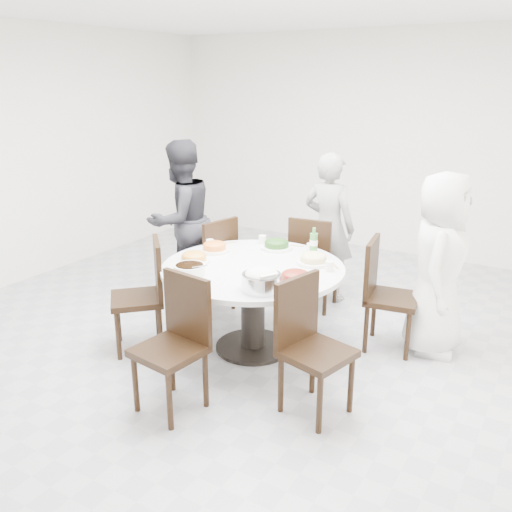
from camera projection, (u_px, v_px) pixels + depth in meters
The scene contains 23 objects.
floor at pixel (260, 331), 4.97m from camera, with size 6.00×6.00×0.01m, color #AAAAAF.
wall_back at pixel (379, 144), 6.97m from camera, with size 6.00×0.01×2.80m, color white.
wall_left at pixel (29, 154), 6.01m from camera, with size 0.01×6.00×2.80m, color white.
dining_table at pixel (253, 308), 4.54m from camera, with size 1.50×1.50×0.75m, color white.
chair_ne at pixel (392, 296), 4.52m from camera, with size 0.42×0.42×0.95m, color black.
chair_n at pixel (315, 262), 5.36m from camera, with size 0.42×0.42×0.95m, color black.
chair_nw at pixel (208, 264), 5.30m from camera, with size 0.42×0.42×0.95m, color black.
chair_sw at pixel (137, 296), 4.52m from camera, with size 0.42×0.42×0.95m, color black.
chair_s at pixel (169, 348), 3.66m from camera, with size 0.42×0.42×0.95m, color black.
chair_se at pixel (317, 350), 3.63m from camera, with size 0.42×0.42×0.95m, color black.
diner_right at pixel (439, 265), 4.41m from camera, with size 0.75×0.49×1.53m, color silver.
diner_middle at pixel (329, 227), 5.50m from camera, with size 0.56×0.37×1.53m, color black.
diner_left at pixel (181, 220), 5.58m from camera, with size 0.79×0.62×1.63m, color black.
dish_greens at pixel (277, 245), 4.84m from camera, with size 0.28×0.28×0.07m, color white.
dish_pale at pixel (313, 259), 4.46m from camera, with size 0.28×0.28×0.08m, color white.
dish_orange at pixel (215, 248), 4.77m from camera, with size 0.26×0.26×0.07m, color white.
dish_redbrown at pixel (295, 278), 4.05m from camera, with size 0.28×0.28×0.07m, color white.
dish_tofu at pixel (194, 259), 4.49m from camera, with size 0.27×0.27×0.07m, color white.
rice_bowl at pixel (262, 282), 3.90m from camera, with size 0.29×0.29×0.12m, color silver.
soup_bowl at pixel (190, 269), 4.23m from camera, with size 0.25×0.25×0.08m, color white.
beverage_bottle at pixel (314, 241), 4.69m from camera, with size 0.07×0.07×0.23m, color #377A31.
tea_cups at pixel (288, 241), 4.94m from camera, with size 0.07×0.07×0.08m, color white.
chopsticks at pixel (288, 245), 4.94m from camera, with size 0.24×0.04×0.01m, color tan, non-canonical shape.
Camera 1 is at (2.30, -3.87, 2.22)m, focal length 38.00 mm.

